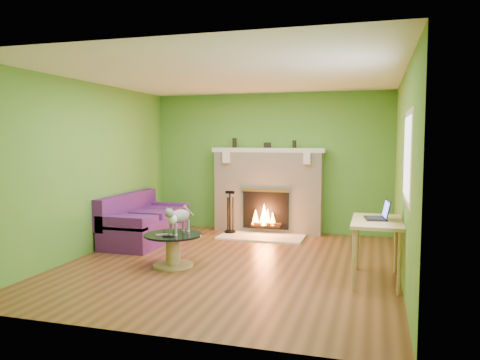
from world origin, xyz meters
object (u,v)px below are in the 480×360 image
object	(u,v)px
desk	(377,227)
cat	(180,219)
sofa	(143,223)
coffee_table	(173,248)

from	to	relation	value
desk	cat	size ratio (longest dim) A/B	1.62
sofa	cat	world-z (taller)	cat
desk	sofa	bearing A→B (deg)	162.21
sofa	coffee_table	xyz separation A→B (m)	(1.13, -1.29, -0.06)
sofa	desk	size ratio (longest dim) A/B	1.76
sofa	desk	distance (m)	4.02
sofa	coffee_table	size ratio (longest dim) A/B	2.29
coffee_table	desk	world-z (taller)	desk
coffee_table	desk	xyz separation A→B (m)	(2.68, 0.07, 0.41)
coffee_table	cat	xyz separation A→B (m)	(0.08, 0.05, 0.39)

